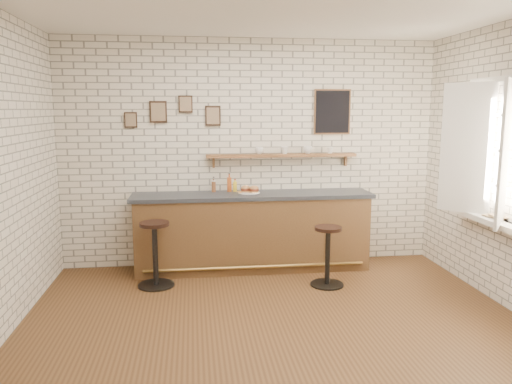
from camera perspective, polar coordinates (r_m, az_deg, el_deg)
ground at (r=5.12m, az=2.13°, el=-14.59°), size 5.00×5.00×0.00m
bar_counter at (r=6.55m, az=-0.41°, el=-4.50°), size 3.10×0.65×1.01m
sandwich_plate at (r=6.48m, az=-0.81°, el=-0.06°), size 0.28×0.28×0.01m
ciabatta_sandwich at (r=6.47m, az=-0.72°, el=0.34°), size 0.25×0.17×0.08m
potato_chips at (r=6.47m, az=-0.93°, el=0.00°), size 0.27×0.18×0.00m
bitters_bottle_brown at (r=6.57m, az=-4.86°, el=0.63°), size 0.06×0.06×0.18m
bitters_bottle_white at (r=6.57m, az=-4.84°, el=0.71°), size 0.05×0.05×0.20m
bitters_bottle_amber at (r=6.58m, az=-3.07°, el=0.90°), size 0.06×0.06×0.24m
condiment_bottle_yellow at (r=6.59m, az=-2.42°, el=0.66°), size 0.05×0.05×0.17m
bar_stool_left at (r=6.05m, az=-11.45°, el=-6.74°), size 0.43×0.43×0.78m
bar_stool_right at (r=6.03m, az=8.19°, el=-7.05°), size 0.42×0.42×0.72m
wall_shelf at (r=6.65m, az=2.94°, el=4.19°), size 2.00×0.18×0.18m
shelf_cup_a at (r=6.59m, az=0.39°, el=4.74°), size 0.16×0.16×0.09m
shelf_cup_b at (r=6.65m, az=3.30°, el=4.79°), size 0.13×0.13×0.10m
shelf_cup_c at (r=6.71m, az=5.93°, el=4.81°), size 0.17×0.17×0.10m
shelf_cup_d at (r=6.79m, az=8.46°, el=4.75°), size 0.11×0.11×0.08m
back_wall_decor at (r=6.67m, az=1.37°, el=9.10°), size 2.96×0.02×0.56m
window_sill at (r=5.97m, az=25.08°, el=-2.91°), size 0.20×1.35×0.06m
casement_window at (r=5.84m, az=25.24°, el=4.27°), size 0.40×1.30×1.56m
book_lower at (r=5.90m, az=25.24°, el=-2.65°), size 0.24×0.28×0.02m
book_upper at (r=5.88m, az=25.35°, el=-2.50°), size 0.17×0.22×0.02m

